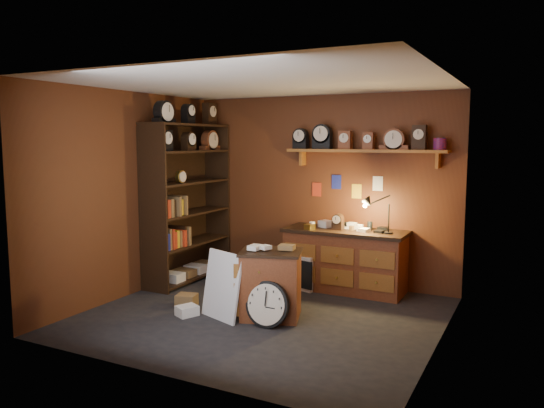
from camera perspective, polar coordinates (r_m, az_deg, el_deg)
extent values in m
plane|color=black|center=(6.39, -1.06, -11.95)|extent=(4.00, 4.00, 0.00)
cube|color=#5A2C15|center=(7.71, 5.23, 1.55)|extent=(4.00, 0.02, 2.70)
cube|color=#5A2C15|center=(4.59, -11.73, -2.18)|extent=(4.00, 0.02, 2.70)
cube|color=#5A2C15|center=(7.24, -15.19, 1.00)|extent=(0.02, 3.60, 2.70)
cube|color=#5A2C15|center=(5.45, 17.81, -0.96)|extent=(0.02, 3.60, 2.70)
cube|color=beige|center=(6.08, -1.12, 12.90)|extent=(4.00, 3.60, 0.02)
cube|color=#975B21|center=(7.31, 9.96, 5.66)|extent=(2.20, 0.30, 0.04)
cube|color=#975B21|center=(7.71, 3.31, 4.92)|extent=(0.04, 0.16, 0.20)
cube|color=#975B21|center=(7.16, 17.41, 4.47)|extent=(0.04, 0.16, 0.20)
cylinder|color=#B21419|center=(7.08, 17.62, 6.18)|extent=(0.16, 0.16, 0.15)
cube|color=#B93016|center=(7.65, 6.24, 1.50)|extent=(0.14, 0.01, 0.20)
cube|color=navy|center=(7.54, 8.38, 2.30)|extent=(0.14, 0.01, 0.20)
cube|color=gold|center=(7.46, 10.55, 1.28)|extent=(0.14, 0.01, 0.20)
cube|color=silver|center=(7.37, 12.81, 2.10)|extent=(0.14, 0.01, 0.20)
cube|color=black|center=(8.00, -10.33, 0.22)|extent=(0.03, 1.60, 2.30)
cube|color=black|center=(7.26, -12.64, -0.51)|extent=(0.45, 0.03, 2.30)
cube|color=black|center=(8.51, -5.93, 0.69)|extent=(0.45, 0.03, 2.30)
cube|color=black|center=(8.07, -8.87, -7.65)|extent=(0.43, 1.54, 0.03)
cube|color=black|center=(7.96, -8.94, -4.16)|extent=(0.43, 1.54, 0.03)
cube|color=black|center=(7.89, -9.00, -0.95)|extent=(0.43, 1.54, 0.03)
cube|color=black|center=(7.84, -9.06, 2.31)|extent=(0.43, 1.54, 0.03)
cube|color=black|center=(7.82, -9.13, 5.60)|extent=(0.43, 1.54, 0.03)
cube|color=black|center=(7.82, -9.18, 8.39)|extent=(0.43, 1.54, 0.03)
cube|color=brown|center=(7.40, 7.83, -6.17)|extent=(1.61, 0.60, 0.80)
cube|color=black|center=(7.31, 7.89, -2.93)|extent=(1.67, 0.66, 0.05)
cube|color=#975B21|center=(7.12, 7.02, -6.68)|extent=(1.53, 0.02, 0.52)
cylinder|color=black|center=(7.09, 12.39, -3.05)|extent=(0.12, 0.12, 0.02)
cylinder|color=black|center=(7.06, 12.43, -1.53)|extent=(0.02, 0.02, 0.38)
cylinder|color=black|center=(7.03, 11.48, 0.43)|extent=(0.27, 0.09, 0.14)
cone|color=black|center=(7.04, 10.31, 0.15)|extent=(0.18, 0.14, 0.18)
cube|color=brown|center=(6.24, -0.11, -8.74)|extent=(0.79, 0.73, 0.76)
cube|color=black|center=(6.15, -0.11, -5.17)|extent=(0.84, 0.78, 0.03)
cube|color=#975B21|center=(6.01, -1.33, -9.37)|extent=(0.57, 0.20, 0.65)
cylinder|color=black|center=(5.97, -0.51, -10.75)|extent=(0.52, 0.17, 0.52)
cylinder|color=beige|center=(5.94, -0.66, -10.77)|extent=(0.46, 0.10, 0.45)
cube|color=black|center=(5.91, -0.70, -10.14)|extent=(0.01, 0.04, 0.17)
cube|color=black|center=(5.92, -0.20, -11.12)|extent=(0.12, 0.01, 0.01)
cube|color=silver|center=(6.35, -5.38, -12.11)|extent=(0.62, 0.36, 0.80)
cube|color=silver|center=(7.54, 3.81, -7.11)|extent=(0.56, 0.56, 0.48)
cube|color=black|center=(7.33, 3.06, -7.52)|extent=(0.39, 0.12, 0.38)
cube|color=brown|center=(6.81, -9.17, -10.17)|extent=(0.28, 0.25, 0.15)
cube|color=white|center=(6.47, -9.13, -11.26)|extent=(0.28, 0.29, 0.12)
cube|color=brown|center=(7.31, -1.58, -8.86)|extent=(0.23, 0.19, 0.16)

